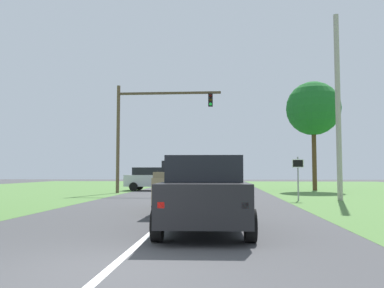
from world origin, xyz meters
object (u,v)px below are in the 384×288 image
(red_suv_near, at_px, (205,192))
(traffic_light, at_px, (145,122))
(crossing_suv_far, at_px, (152,179))
(utility_pole_right, at_px, (338,106))
(oak_tree_right, at_px, (313,109))
(pickup_truck_lead, at_px, (187,185))
(keep_moving_sign, at_px, (298,172))

(red_suv_near, distance_m, traffic_light, 19.39)
(traffic_light, distance_m, crossing_suv_far, 5.74)
(utility_pole_right, bearing_deg, crossing_suv_far, 139.07)
(red_suv_near, distance_m, crossing_suv_far, 22.81)
(red_suv_near, bearing_deg, traffic_light, 105.49)
(traffic_light, height_order, oak_tree_right, oak_tree_right)
(traffic_light, distance_m, oak_tree_right, 14.04)
(traffic_light, height_order, crossing_suv_far, traffic_light)
(pickup_truck_lead, height_order, keep_moving_sign, keep_moving_sign)
(utility_pole_right, bearing_deg, keep_moving_sign, -167.38)
(red_suv_near, xyz_separation_m, utility_pole_right, (6.74, 11.88, 4.07))
(keep_moving_sign, height_order, oak_tree_right, oak_tree_right)
(pickup_truck_lead, distance_m, oak_tree_right, 20.63)
(utility_pole_right, bearing_deg, pickup_truck_lead, -140.17)
(crossing_suv_far, bearing_deg, traffic_light, -88.32)
(pickup_truck_lead, bearing_deg, traffic_light, 108.06)
(red_suv_near, relative_size, oak_tree_right, 0.52)
(pickup_truck_lead, distance_m, crossing_suv_far, 17.25)
(keep_moving_sign, distance_m, oak_tree_right, 13.43)
(keep_moving_sign, height_order, crossing_suv_far, keep_moving_sign)
(keep_moving_sign, bearing_deg, utility_pole_right, 12.62)
(keep_moving_sign, relative_size, crossing_suv_far, 0.52)
(red_suv_near, relative_size, traffic_light, 0.60)
(traffic_light, xyz_separation_m, oak_tree_right, (13.03, 4.98, 1.55))
(red_suv_near, height_order, utility_pole_right, utility_pole_right)
(pickup_truck_lead, relative_size, oak_tree_right, 0.60)
(crossing_suv_far, bearing_deg, oak_tree_right, 4.48)
(red_suv_near, distance_m, oak_tree_right, 25.22)
(oak_tree_right, distance_m, utility_pole_right, 11.55)
(oak_tree_right, bearing_deg, pickup_truck_lead, -116.55)
(pickup_truck_lead, height_order, traffic_light, traffic_light)
(keep_moving_sign, bearing_deg, red_suv_near, -111.41)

